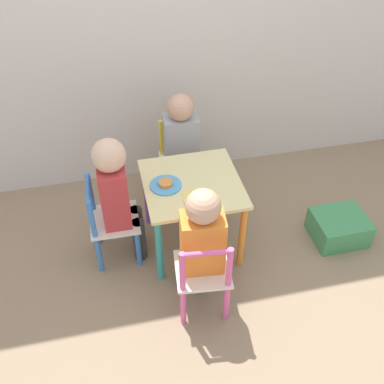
{
  "coord_description": "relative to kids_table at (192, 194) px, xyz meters",
  "views": [
    {
      "loc": [
        -0.4,
        -1.76,
        1.97
      ],
      "look_at": [
        0.0,
        0.0,
        0.39
      ],
      "focal_mm": 42.0,
      "sensor_mm": 36.0,
      "label": 1
    }
  ],
  "objects": [
    {
      "name": "ground_plane",
      "position": [
        0.0,
        0.0,
        -0.38
      ],
      "size": [
        6.0,
        6.0,
        0.0
      ],
      "primitive_type": "plane",
      "color": "#8C755B"
    },
    {
      "name": "kids_table",
      "position": [
        0.0,
        0.0,
        0.0
      ],
      "size": [
        0.51,
        0.51,
        0.46
      ],
      "color": "beige",
      "rests_on": "ground_plane"
    },
    {
      "name": "chair_pink",
      "position": [
        -0.05,
        -0.45,
        -0.13
      ],
      "size": [
        0.29,
        0.29,
        0.51
      ],
      "rotation": [
        0.0,
        0.0,
        -3.25
      ],
      "color": "silver",
      "rests_on": "ground_plane"
    },
    {
      "name": "chair_blue",
      "position": [
        -0.45,
        0.01,
        -0.13
      ],
      "size": [
        0.26,
        0.26,
        0.51
      ],
      "rotation": [
        0.0,
        0.0,
        1.55
      ],
      "color": "silver",
      "rests_on": "ground_plane"
    },
    {
      "name": "chair_yellow",
      "position": [
        0.03,
        0.45,
        -0.13
      ],
      "size": [
        0.28,
        0.28,
        0.51
      ],
      "rotation": [
        0.0,
        0.0,
        -0.06
      ],
      "color": "silver",
      "rests_on": "ground_plane"
    },
    {
      "name": "child_front",
      "position": [
        -0.04,
        -0.39,
        0.06
      ],
      "size": [
        0.21,
        0.22,
        0.74
      ],
      "rotation": [
        0.0,
        0.0,
        -3.25
      ],
      "color": "#4C608E",
      "rests_on": "ground_plane"
    },
    {
      "name": "child_left",
      "position": [
        -0.39,
        0.01,
        0.09
      ],
      "size": [
        0.22,
        0.2,
        0.78
      ],
      "rotation": [
        0.0,
        0.0,
        1.55
      ],
      "color": "#38383D",
      "rests_on": "ground_plane"
    },
    {
      "name": "child_back",
      "position": [
        0.02,
        0.39,
        0.06
      ],
      "size": [
        0.21,
        0.22,
        0.75
      ],
      "rotation": [
        0.0,
        0.0,
        -0.06
      ],
      "color": "#7A6B5B",
      "rests_on": "ground_plane"
    },
    {
      "name": "plate_front",
      "position": [
        -0.0,
        -0.14,
        0.09
      ],
      "size": [
        0.15,
        0.15,
        0.03
      ],
      "color": "#EADB66",
      "rests_on": "kids_table"
    },
    {
      "name": "plate_left",
      "position": [
        -0.14,
        0.0,
        0.09
      ],
      "size": [
        0.16,
        0.16,
        0.03
      ],
      "color": "#4C9EE0",
      "rests_on": "kids_table"
    },
    {
      "name": "storage_bin",
      "position": [
        0.85,
        -0.15,
        -0.3
      ],
      "size": [
        0.3,
        0.26,
        0.16
      ],
      "color": "#3D8E56",
      "rests_on": "ground_plane"
    }
  ]
}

